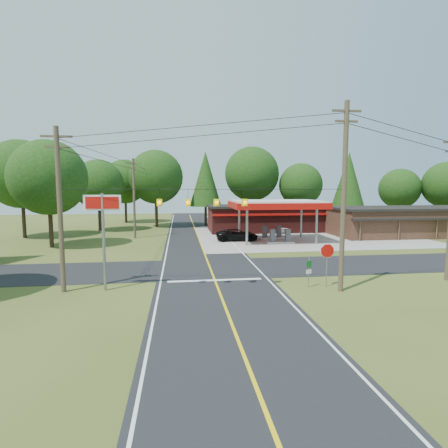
{
  "coord_description": "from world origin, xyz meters",
  "views": [
    {
      "loc": [
        -2.38,
        -27.04,
        6.41
      ],
      "look_at": [
        2.0,
        7.0,
        2.8
      ],
      "focal_mm": 28.0,
      "sensor_mm": 36.0,
      "label": 1
    }
  ],
  "objects": [
    {
      "name": "utility_pole_far_left",
      "position": [
        -8.0,
        18.0,
        5.2
      ],
      "size": [
        1.8,
        0.3,
        10.0
      ],
      "color": "#473828",
      "rests_on": "ground"
    },
    {
      "name": "octagonal_stop_sign",
      "position": [
        7.0,
        -6.01,
        2.16
      ],
      "size": [
        0.98,
        0.1,
        2.86
      ],
      "color": "gray",
      "rests_on": "ground"
    },
    {
      "name": "big_stop_sign",
      "position": [
        -7.03,
        -5.01,
        4.42
      ],
      "size": [
        2.25,
        0.21,
        6.05
      ],
      "color": "gray",
      "rests_on": "ground"
    },
    {
      "name": "utility_pole_near_right",
      "position": [
        7.5,
        -7.0,
        5.96
      ],
      "size": [
        1.8,
        0.3,
        11.5
      ],
      "color": "#473828",
      "rests_on": "ground"
    },
    {
      "name": "cross_road",
      "position": [
        0.0,
        0.0,
        0.01
      ],
      "size": [
        70.0,
        7.0,
        0.02
      ],
      "primitive_type": "cube",
      "color": "black",
      "rests_on": "ground"
    },
    {
      "name": "overhead_beacons",
      "position": [
        -1.0,
        -6.0,
        6.21
      ],
      "size": [
        17.04,
        2.04,
        1.03
      ],
      "color": "black",
      "rests_on": "ground"
    },
    {
      "name": "lane_center_yellow",
      "position": [
        0.0,
        0.0,
        0.03
      ],
      "size": [
        0.15,
        110.0,
        0.0
      ],
      "primitive_type": "cube",
      "color": "yellow",
      "rests_on": "main_highway"
    },
    {
      "name": "utility_pole_near_left",
      "position": [
        -9.5,
        -5.0,
        5.2
      ],
      "size": [
        1.8,
        0.3,
        10.0
      ],
      "color": "#473828",
      "rests_on": "ground"
    },
    {
      "name": "main_highway",
      "position": [
        0.0,
        0.0,
        0.01
      ],
      "size": [
        8.0,
        120.0,
        0.02
      ],
      "primitive_type": "cube",
      "color": "black",
      "rests_on": "ground"
    },
    {
      "name": "strip_building",
      "position": [
        28.0,
        15.98,
        1.91
      ],
      "size": [
        20.4,
        8.75,
        3.8
      ],
      "color": "#3E2419",
      "rests_on": "ground"
    },
    {
      "name": "treeline_backdrop",
      "position": [
        0.82,
        24.01,
        7.49
      ],
      "size": [
        70.27,
        51.59,
        13.3
      ],
      "color": "#332316",
      "rests_on": "ground"
    },
    {
      "name": "ground",
      "position": [
        0.0,
        0.0,
        0.0
      ],
      "size": [
        120.0,
        120.0,
        0.0
      ],
      "primitive_type": "plane",
      "color": "#3B4C1B",
      "rests_on": "ground"
    },
    {
      "name": "sedan_car",
      "position": [
        12.0,
        21.0,
        0.68
      ],
      "size": [
        4.11,
        4.11,
        1.37
      ],
      "primitive_type": "imported",
      "rotation": [
        0.0,
        0.0,
        -0.02
      ],
      "color": "white",
      "rests_on": "ground"
    },
    {
      "name": "suv_car",
      "position": [
        4.5,
        14.04,
        0.7
      ],
      "size": [
        5.25,
        5.25,
        1.41
      ],
      "primitive_type": "imported",
      "rotation": [
        0.0,
        0.0,
        1.53
      ],
      "color": "black",
      "rests_on": "ground"
    },
    {
      "name": "route_sign_post",
      "position": [
        5.8,
        -6.02,
        1.18
      ],
      "size": [
        0.39,
        0.17,
        1.99
      ],
      "color": "gray",
      "rests_on": "ground"
    },
    {
      "name": "utility_pole_north",
      "position": [
        -6.5,
        35.0,
        4.75
      ],
      "size": [
        0.3,
        0.3,
        9.5
      ],
      "color": "#473828",
      "rests_on": "ground"
    },
    {
      "name": "gas_canopy",
      "position": [
        9.0,
        13.0,
        4.27
      ],
      "size": [
        10.6,
        7.4,
        4.88
      ],
      "color": "gray",
      "rests_on": "ground"
    },
    {
      "name": "convenience_store",
      "position": [
        10.0,
        22.98,
        1.92
      ],
      "size": [
        16.4,
        7.55,
        3.8
      ],
      "color": "#501A17",
      "rests_on": "ground"
    }
  ]
}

